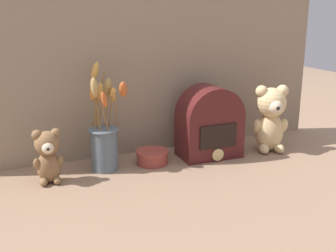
# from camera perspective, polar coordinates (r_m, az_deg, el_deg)

# --- Properties ---
(ground_plane) EXTENTS (4.00, 4.00, 0.00)m
(ground_plane) POSITION_cam_1_polar(r_m,az_deg,el_deg) (1.40, 0.33, -5.23)
(ground_plane) COLOR #8E7056
(backdrop_wall) EXTENTS (1.32, 0.02, 0.74)m
(backdrop_wall) POSITION_cam_1_polar(r_m,az_deg,el_deg) (1.46, -2.32, 10.57)
(backdrop_wall) COLOR gray
(backdrop_wall) RESTS_ON ground
(teddy_bear_large) EXTENTS (0.13, 0.12, 0.24)m
(teddy_bear_large) POSITION_cam_1_polar(r_m,az_deg,el_deg) (1.54, 13.72, 1.17)
(teddy_bear_large) COLOR #DBBC84
(teddy_bear_large) RESTS_ON ground
(teddy_bear_medium) EXTENTS (0.09, 0.08, 0.16)m
(teddy_bear_medium) POSITION_cam_1_polar(r_m,az_deg,el_deg) (1.28, -15.95, -3.82)
(teddy_bear_medium) COLOR olive
(teddy_bear_medium) RESTS_ON ground
(flower_vase) EXTENTS (0.13, 0.12, 0.34)m
(flower_vase) POSITION_cam_1_polar(r_m,az_deg,el_deg) (1.34, -8.65, -1.53)
(flower_vase) COLOR slate
(flower_vase) RESTS_ON ground
(vintage_radio) EXTENTS (0.21, 0.14, 0.25)m
(vintage_radio) POSITION_cam_1_polar(r_m,az_deg,el_deg) (1.45, 5.63, 0.23)
(vintage_radio) COLOR #4C1919
(vintage_radio) RESTS_ON ground
(decorative_tin_tall) EXTENTS (0.11, 0.11, 0.05)m
(decorative_tin_tall) POSITION_cam_1_polar(r_m,az_deg,el_deg) (1.40, -2.15, -4.21)
(decorative_tin_tall) COLOR #993D33
(decorative_tin_tall) RESTS_ON ground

